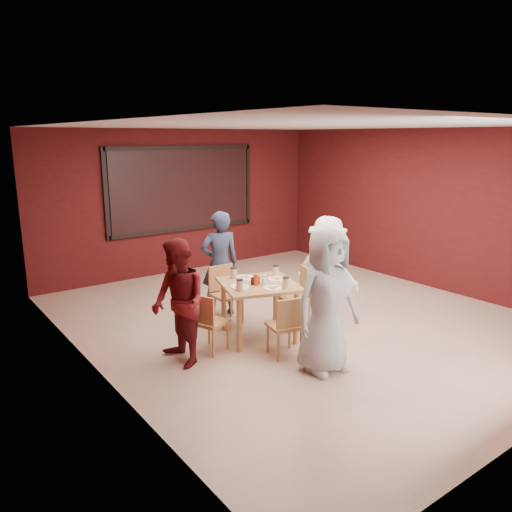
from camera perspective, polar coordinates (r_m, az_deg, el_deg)
floor at (r=7.54m, az=4.88°, el=-7.15°), size 7.00×7.00×0.00m
window_blinds at (r=9.95m, az=-8.27°, el=7.59°), size 3.00×0.02×1.50m
dining_table at (r=6.65m, az=0.30°, el=-3.88°), size 1.22×1.22×0.91m
chair_front at (r=6.13m, az=3.55°, el=-7.69°), size 0.46×0.46×0.78m
chair_back at (r=7.31m, az=-3.60°, el=-3.94°), size 0.41×0.41×0.82m
chair_left at (r=6.28m, az=-5.58°, el=-7.24°), size 0.48×0.48×0.77m
chair_right at (r=7.17m, az=4.96°, el=-4.23°), size 0.51×0.51×0.84m
diner_front at (r=5.72m, az=8.05°, el=-5.07°), size 0.86×0.60×1.69m
diner_back at (r=7.49m, az=-4.16°, el=-0.87°), size 0.67×0.53×1.59m
diner_left at (r=5.92m, az=-8.81°, el=-5.33°), size 0.59×0.75×1.52m
diner_right at (r=7.33m, az=8.08°, el=-1.49°), size 0.86×1.13×1.55m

